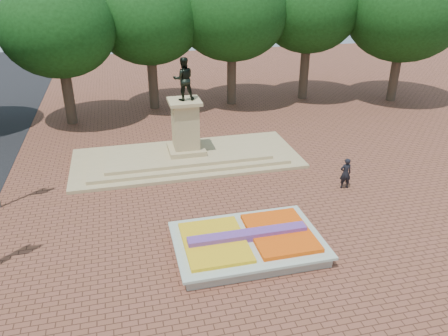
# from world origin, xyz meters

# --- Properties ---
(ground) EXTENTS (90.00, 90.00, 0.00)m
(ground) POSITION_xyz_m (0.00, 0.00, 0.00)
(ground) COLOR brown
(ground) RESTS_ON ground
(flower_bed) EXTENTS (6.30, 4.30, 0.91)m
(flower_bed) POSITION_xyz_m (1.03, -2.00, 0.38)
(flower_bed) COLOR gray
(flower_bed) RESTS_ON ground
(monument) EXTENTS (14.00, 6.00, 6.40)m
(monument) POSITION_xyz_m (0.00, 8.00, 0.88)
(monument) COLOR tan
(monument) RESTS_ON ground
(tree_row_back) EXTENTS (44.80, 8.80, 10.43)m
(tree_row_back) POSITION_xyz_m (2.33, 18.00, 6.67)
(tree_row_back) COLOR #3B2A20
(tree_row_back) RESTS_ON ground
(pedestrian) EXTENTS (0.68, 0.47, 1.77)m
(pedestrian) POSITION_xyz_m (7.81, 2.23, 0.88)
(pedestrian) COLOR black
(pedestrian) RESTS_ON ground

